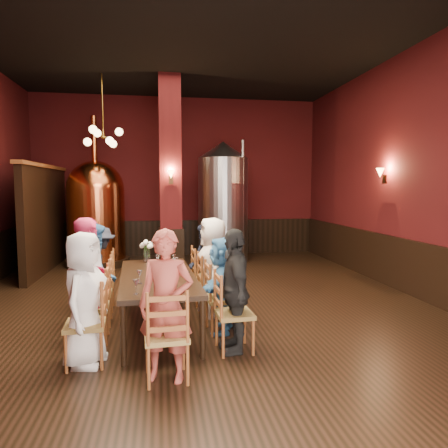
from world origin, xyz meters
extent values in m
plane|color=black|center=(0.00, 0.00, 0.00)|extent=(10.00, 10.00, 0.00)
plane|color=black|center=(0.00, 0.00, 4.50)|extent=(10.00, 10.00, 0.00)
cube|color=#4D1012|center=(0.00, 5.00, 2.25)|extent=(8.00, 0.02, 4.50)
cube|color=#4D1012|center=(0.00, -5.00, 2.25)|extent=(8.00, 0.02, 4.50)
cube|color=#4D1012|center=(4.00, 0.00, 2.25)|extent=(0.02, 10.00, 4.50)
cube|color=black|center=(3.96, 0.00, 0.50)|extent=(0.08, 9.90, 1.00)
cube|color=black|center=(0.00, 4.96, 0.50)|extent=(7.90, 0.08, 1.00)
cube|color=#4D1012|center=(-0.30, 2.80, 2.25)|extent=(0.58, 0.58, 4.50)
cube|color=black|center=(-3.20, 3.20, 1.20)|extent=(0.22, 3.50, 2.40)
cube|color=black|center=(-0.59, -1.10, 0.72)|extent=(1.15, 2.46, 0.06)
cylinder|color=black|center=(-0.96, -2.27, 0.34)|extent=(0.07, 0.07, 0.69)
cylinder|color=black|center=(-0.08, -2.21, 0.34)|extent=(0.07, 0.07, 0.69)
cylinder|color=black|center=(-1.10, 0.01, 0.34)|extent=(0.07, 0.07, 0.69)
cylinder|color=black|center=(-0.23, 0.06, 0.34)|extent=(0.07, 0.07, 0.69)
imported|color=white|center=(-1.38, -2.15, 0.74)|extent=(0.62, 0.81, 1.48)
imported|color=#A61C41|center=(-1.42, -1.48, 0.79)|extent=(0.49, 0.65, 1.59)
imported|color=#2B5C91|center=(-1.46, -0.82, 0.73)|extent=(0.46, 0.76, 1.46)
imported|color=black|center=(-1.50, -0.16, 0.68)|extent=(0.76, 0.99, 1.36)
imported|color=black|center=(0.32, -2.05, 0.74)|extent=(0.37, 0.87, 1.48)
imported|color=teal|center=(0.28, -1.38, 0.65)|extent=(0.73, 1.27, 1.30)
imported|color=white|center=(0.23, -0.72, 0.75)|extent=(0.48, 0.74, 1.51)
imported|color=black|center=(0.19, -0.05, 0.68)|extent=(0.44, 0.71, 1.36)
imported|color=#A64237|center=(-0.50, -2.65, 0.77)|extent=(0.65, 0.52, 1.55)
cylinder|color=black|center=(-2.13, 3.72, 0.09)|extent=(1.57, 1.57, 0.17)
cylinder|color=#D66431|center=(-2.13, 3.72, 1.04)|extent=(1.53, 1.53, 1.74)
sphere|color=#D66431|center=(-2.13, 3.72, 1.92)|extent=(1.39, 1.39, 1.39)
cylinder|color=#D66431|center=(-2.13, 3.72, 3.13)|extent=(0.14, 0.14, 1.13)
cylinder|color=#B2B2B7|center=(1.08, 3.72, 1.35)|extent=(1.64, 1.64, 2.70)
cone|color=#B2B2B7|center=(1.08, 3.72, 2.92)|extent=(1.30, 1.30, 0.43)
cylinder|color=#B2B2B7|center=(1.52, 3.29, 1.62)|extent=(0.09, 0.09, 3.03)
cylinder|color=white|center=(-0.77, -0.11, 0.85)|extent=(0.11, 0.11, 0.19)
camera|label=1|loc=(-0.54, -6.62, 1.97)|focal=32.00mm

